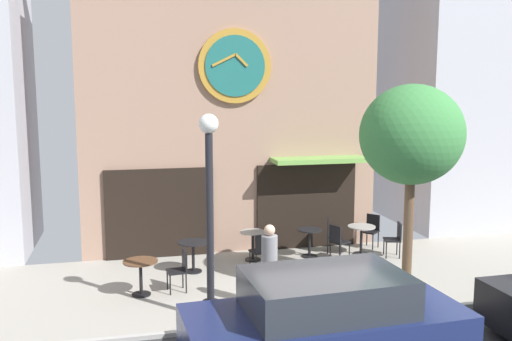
% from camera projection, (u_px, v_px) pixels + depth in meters
% --- Properties ---
extents(ground_plane, '(28.08, 10.07, 0.13)m').
position_uv_depth(ground_plane, '(334.00, 325.00, 10.36)').
color(ground_plane, '#9E998E').
extents(clock_building, '(7.87, 3.74, 9.95)m').
position_uv_depth(clock_building, '(226.00, 58.00, 15.44)').
color(clock_building, '#9E7A66').
rests_on(clock_building, ground_plane).
extents(neighbor_building_right, '(5.34, 3.94, 11.97)m').
position_uv_depth(neighbor_building_right, '(480.00, 36.00, 17.93)').
color(neighbor_building_right, '#B2B2BC').
rests_on(neighbor_building_right, ground_plane).
extents(street_lamp, '(0.36, 0.36, 3.87)m').
position_uv_depth(street_lamp, '(210.00, 217.00, 10.31)').
color(street_lamp, black).
rests_on(street_lamp, ground_plane).
extents(street_tree, '(2.13, 1.92, 4.41)m').
position_uv_depth(street_tree, '(412.00, 136.00, 11.27)').
color(street_tree, brown).
rests_on(street_tree, ground_plane).
extents(cafe_table_center_right, '(0.73, 0.73, 0.75)m').
position_uv_depth(cafe_table_center_right, '(141.00, 271.00, 11.75)').
color(cafe_table_center_right, black).
rests_on(cafe_table_center_right, ground_plane).
extents(cafe_table_near_door, '(0.72, 0.72, 0.74)m').
position_uv_depth(cafe_table_near_door, '(193.00, 250.00, 13.25)').
color(cafe_table_near_door, black).
rests_on(cafe_table_near_door, ground_plane).
extents(cafe_table_center_left, '(0.64, 0.64, 0.75)m').
position_uv_depth(cafe_table_center_left, '(253.00, 241.00, 14.17)').
color(cafe_table_center_left, black).
rests_on(cafe_table_center_left, ground_plane).
extents(cafe_table_rightmost, '(0.63, 0.63, 0.73)m').
position_uv_depth(cafe_table_rightmost, '(310.00, 238.00, 14.46)').
color(cafe_table_rightmost, black).
rests_on(cafe_table_rightmost, ground_plane).
extents(cafe_table_center, '(0.72, 0.72, 0.76)m').
position_uv_depth(cafe_table_center, '(361.00, 234.00, 14.66)').
color(cafe_table_center, black).
rests_on(cafe_table_center, ground_plane).
extents(cafe_chair_facing_street, '(0.53, 0.53, 0.90)m').
position_uv_depth(cafe_chair_facing_street, '(338.00, 239.00, 14.21)').
color(cafe_chair_facing_street, black).
rests_on(cafe_chair_facing_street, ground_plane).
extents(cafe_chair_mid_row, '(0.44, 0.44, 0.90)m').
position_uv_depth(cafe_chair_mid_row, '(180.00, 267.00, 11.99)').
color(cafe_chair_mid_row, black).
rests_on(cafe_chair_mid_row, ground_plane).
extents(cafe_chair_by_entrance, '(0.48, 0.48, 0.90)m').
position_uv_depth(cafe_chair_by_entrance, '(261.00, 249.00, 13.36)').
color(cafe_chair_by_entrance, black).
rests_on(cafe_chair_by_entrance, ground_plane).
extents(cafe_chair_under_awning, '(0.49, 0.49, 0.90)m').
position_uv_depth(cafe_chair_under_awning, '(395.00, 237.00, 14.45)').
color(cafe_chair_under_awning, black).
rests_on(cafe_chair_under_awning, ground_plane).
extents(cafe_chair_corner, '(0.52, 0.52, 0.90)m').
position_uv_depth(cafe_chair_corner, '(331.00, 233.00, 14.87)').
color(cafe_chair_corner, black).
rests_on(cafe_chair_corner, ground_plane).
extents(cafe_chair_curbside, '(0.56, 0.56, 0.90)m').
position_uv_depth(cafe_chair_curbside, '(371.00, 228.00, 15.34)').
color(cafe_chair_curbside, black).
rests_on(cafe_chair_curbside, ground_plane).
extents(pedestrian_grey, '(0.39, 0.39, 1.67)m').
position_uv_depth(pedestrian_grey, '(269.00, 264.00, 11.10)').
color(pedestrian_grey, '#2D2D38').
rests_on(pedestrian_grey, ground_plane).
extents(parked_car_navy, '(4.39, 2.21, 1.55)m').
position_uv_depth(parked_car_navy, '(325.00, 323.00, 8.57)').
color(parked_car_navy, navy).
rests_on(parked_car_navy, ground_plane).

